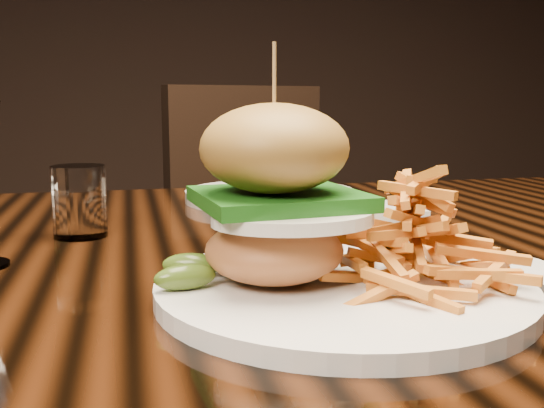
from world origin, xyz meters
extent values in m
plane|color=#453124|center=(0.00, 3.50, 1.40)|extent=(6.00, 0.00, 6.00)
cube|color=black|center=(0.00, 0.00, 0.73)|extent=(1.60, 0.90, 0.04)
cylinder|color=silver|center=(-0.01, -0.24, 0.76)|extent=(0.31, 0.31, 0.01)
ellipsoid|color=#94542F|center=(-0.07, -0.23, 0.79)|extent=(0.11, 0.11, 0.05)
ellipsoid|color=silver|center=(-0.06, -0.25, 0.82)|extent=(0.13, 0.10, 0.01)
ellipsoid|color=orange|center=(-0.04, -0.27, 0.83)|extent=(0.02, 0.02, 0.01)
cube|color=#1E6B1A|center=(-0.07, -0.23, 0.83)|extent=(0.14, 0.13, 0.01)
ellipsoid|color=brown|center=(-0.07, -0.23, 0.87)|extent=(0.12, 0.12, 0.07)
cylinder|color=#A7834E|center=(-0.07, -0.23, 0.91)|extent=(0.00, 0.00, 0.09)
ellipsoid|color=#2E4412|center=(-0.14, -0.24, 0.78)|extent=(0.05, 0.03, 0.02)
ellipsoid|color=#2E4412|center=(-0.14, -0.21, 0.78)|extent=(0.05, 0.03, 0.02)
cylinder|color=silver|center=(0.13, -0.21, 0.76)|extent=(0.14, 0.14, 0.01)
cube|color=#ECD34D|center=(0.14, -0.21, 0.77)|extent=(0.02, 0.02, 0.01)
cube|color=silver|center=(0.12, -0.19, 0.76)|extent=(0.12, 0.02, 0.00)
cube|color=silver|center=(0.10, -0.05, 0.77)|extent=(0.10, 0.10, 0.04)
cylinder|color=white|center=(-0.24, 0.05, 0.79)|extent=(0.06, 0.06, 0.09)
cylinder|color=silver|center=(0.04, 0.27, 0.76)|extent=(0.27, 0.27, 0.02)
cylinder|color=silver|center=(0.04, 0.27, 0.76)|extent=(0.20, 0.20, 0.02)
ellipsoid|color=black|center=(0.04, 0.27, 0.80)|extent=(0.11, 0.09, 0.05)
ellipsoid|color=#1E6B1A|center=(0.05, 0.26, 0.83)|extent=(0.04, 0.03, 0.01)
cube|color=black|center=(0.19, 0.80, 0.45)|extent=(0.58, 0.58, 0.06)
cube|color=black|center=(0.13, 1.00, 0.70)|extent=(0.45, 0.19, 0.50)
cylinder|color=black|center=(0.43, 0.68, 0.23)|extent=(0.04, 0.04, 0.45)
cylinder|color=black|center=(-0.04, 0.92, 0.23)|extent=(0.04, 0.04, 0.45)
cylinder|color=black|center=(0.32, 1.04, 0.23)|extent=(0.04, 0.04, 0.45)
camera|label=1|loc=(-0.18, -0.73, 0.91)|focal=42.00mm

